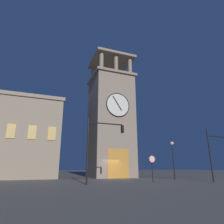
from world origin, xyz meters
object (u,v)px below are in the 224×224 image
clocktower (111,122)px  traffic_signal_near (219,147)px  traffic_signal_mid (100,140)px  street_lamp (173,152)px  no_horn_sign (152,161)px

clocktower → traffic_signal_near: clocktower is taller
traffic_signal_mid → street_lamp: 11.58m
street_lamp → traffic_signal_near: bearing=117.7°
street_lamp → no_horn_sign: street_lamp is taller
traffic_signal_near → traffic_signal_mid: (13.51, -1.17, 0.33)m
clocktower → street_lamp: clocktower is taller
clocktower → no_horn_sign: (-0.07, 11.83, -6.66)m
no_horn_sign → traffic_signal_near: bearing=171.4°
clocktower → street_lamp: bearing=123.7°
clocktower → traffic_signal_mid: bearing=65.2°
traffic_signal_mid → street_lamp: (-10.97, -3.66, -0.63)m
street_lamp → no_horn_sign: bearing=33.7°
clocktower → traffic_signal_near: size_ratio=4.09×
street_lamp → no_horn_sign: 6.63m
traffic_signal_near → traffic_signal_mid: traffic_signal_mid is taller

